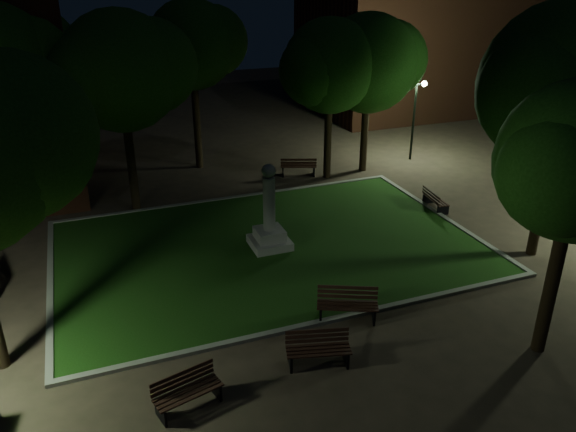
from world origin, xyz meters
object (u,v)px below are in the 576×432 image
Objects in this scene: bench_near_left at (318,350)px; bench_right_side at (435,200)px; bench_west_near at (187,392)px; bench_far_side at (298,167)px; monument at (269,225)px; bench_near_right at (347,305)px.

bench_near_left reaches higher than bench_right_side.
bench_west_near reaches higher than bench_right_side.
bench_west_near is at bearing 79.19° from bench_far_side.
monument is 8.37m from bench_west_near.
monument is 5.17m from bench_near_right.
bench_near_right is 1.00× the size of bench_far_side.
bench_near_left is 0.95× the size of bench_far_side.
bench_near_right is at bearing -82.79° from monument.
bench_right_side is 0.84× the size of bench_far_side.
bench_far_side is (4.92, 13.59, 0.02)m from bench_near_left.
bench_near_right is at bearing 5.78° from bench_west_near.
bench_far_side reaches higher than bench_west_near.
bench_near_right is 5.50m from bench_west_near.
bench_near_left is at bearing -111.30° from bench_near_right.
bench_right_side is at bearing 143.42° from bench_far_side.
bench_right_side is (7.81, 0.93, -0.56)m from monument.
bench_west_near is (-3.52, -0.34, -0.01)m from bench_near_left.
bench_near_left is 0.95× the size of bench_near_right.
bench_near_right is (0.64, -5.10, -0.50)m from monument.
bench_far_side is at bearing 99.37° from bench_near_right.
bench_west_near is at bearing -134.84° from bench_near_right.
bench_west_near is 0.92× the size of bench_far_side.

